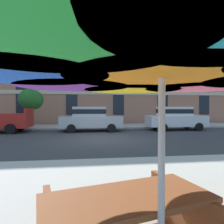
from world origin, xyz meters
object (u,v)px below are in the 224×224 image
(sedan_white, at_px, (175,118))
(picnic_table, at_px, (127,222))
(sedan_silver, at_px, (91,118))
(street_tree_left, at_px, (30,99))
(patio_umbrella, at_px, (162,51))

(sedan_white, bearing_deg, picnic_table, -117.11)
(sedan_silver, bearing_deg, sedan_white, 0.00)
(sedan_white, xyz_separation_m, street_tree_left, (-11.32, 2.53, 1.43))
(sedan_silver, distance_m, street_tree_left, 5.67)
(sedan_silver, height_order, picnic_table, sedan_silver)
(sedan_silver, distance_m, picnic_table, 12.27)
(sedan_white, xyz_separation_m, patio_umbrella, (-6.08, -12.70, 1.23))
(sedan_silver, relative_size, patio_umbrella, 1.25)
(patio_umbrella, xyz_separation_m, picnic_table, (-0.20, 0.44, -1.69))
(sedan_silver, xyz_separation_m, sedan_white, (6.45, 0.00, 0.00))
(sedan_white, height_order, patio_umbrella, patio_umbrella)
(picnic_table, bearing_deg, sedan_white, 62.89)
(picnic_table, bearing_deg, street_tree_left, 108.80)
(picnic_table, bearing_deg, sedan_silver, 90.79)
(patio_umbrella, bearing_deg, picnic_table, 114.68)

